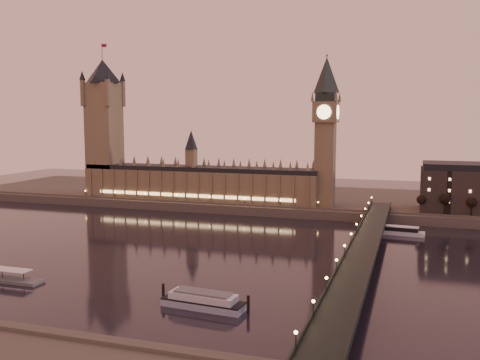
# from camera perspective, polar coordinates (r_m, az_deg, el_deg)

# --- Properties ---
(ground) EXTENTS (700.00, 700.00, 0.00)m
(ground) POSITION_cam_1_polar(r_m,az_deg,el_deg) (278.53, -6.31, -7.32)
(ground) COLOR black
(ground) RESTS_ON ground
(far_embankment) EXTENTS (560.00, 130.00, 6.00)m
(far_embankment) POSITION_cam_1_polar(r_m,az_deg,el_deg) (423.88, 6.71, -2.10)
(far_embankment) COLOR #423D35
(far_embankment) RESTS_ON ground
(palace_of_westminster) EXTENTS (180.00, 26.62, 52.00)m
(palace_of_westminster) POSITION_cam_1_polar(r_m,az_deg,el_deg) (399.89, -4.42, 0.11)
(palace_of_westminster) COLOR brown
(palace_of_westminster) RESTS_ON ground
(victoria_tower) EXTENTS (31.68, 31.68, 118.00)m
(victoria_tower) POSITION_cam_1_polar(r_m,az_deg,el_deg) (434.33, -14.31, 6.27)
(victoria_tower) COLOR brown
(victoria_tower) RESTS_ON ground
(big_ben) EXTENTS (17.68, 17.68, 104.00)m
(big_ben) POSITION_cam_1_polar(r_m,az_deg,el_deg) (371.47, 9.13, 6.08)
(big_ben) COLOR brown
(big_ben) RESTS_ON ground
(westminster_bridge) EXTENTS (13.20, 260.00, 15.30)m
(westminster_bridge) POSITION_cam_1_polar(r_m,az_deg,el_deg) (254.24, 12.99, -7.53)
(westminster_bridge) COLOR black
(westminster_bridge) RESTS_ON ground
(bare_tree_0) EXTENTS (6.09, 6.09, 12.38)m
(bare_tree_0) POSITION_cam_1_polar(r_m,az_deg,el_deg) (358.60, 18.78, -2.02)
(bare_tree_0) COLOR black
(bare_tree_0) RESTS_ON ground
(bare_tree_1) EXTENTS (6.09, 6.09, 12.38)m
(bare_tree_1) POSITION_cam_1_polar(r_m,az_deg,el_deg) (359.09, 21.06, -2.10)
(bare_tree_1) COLOR black
(bare_tree_1) RESTS_ON ground
(bare_tree_2) EXTENTS (6.09, 6.09, 12.38)m
(bare_tree_2) POSITION_cam_1_polar(r_m,az_deg,el_deg) (360.14, 23.33, -2.18)
(bare_tree_2) COLOR black
(bare_tree_2) RESTS_ON ground
(cruise_boat_b) EXTENTS (27.88, 8.94, 5.06)m
(cruise_boat_b) POSITION_cam_1_polar(r_m,az_deg,el_deg) (322.68, 16.67, -5.23)
(cruise_boat_b) COLOR silver
(cruise_boat_b) RESTS_ON ground
(moored_barge) EXTENTS (34.69, 10.92, 6.38)m
(moored_barge) POSITION_cam_1_polar(r_m,az_deg,el_deg) (194.28, -3.94, -12.70)
(moored_barge) COLOR #98A7C2
(moored_barge) RESTS_ON ground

